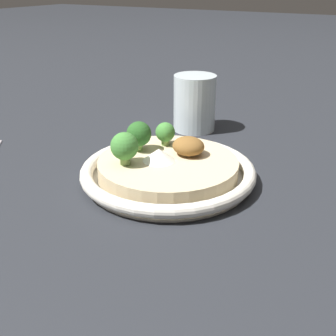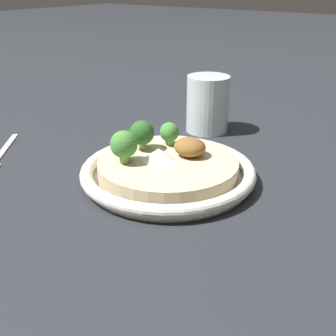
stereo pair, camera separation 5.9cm
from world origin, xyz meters
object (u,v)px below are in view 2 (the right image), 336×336
Objects in this scene: broccoli_front_right at (142,133)px; broccoli_back_right at (124,145)px; risotto_bowl at (168,170)px; drinking_glass at (208,104)px; broccoli_front at (169,133)px.

broccoli_back_right is (-0.01, 0.05, 0.00)m from broccoli_front_right.
risotto_bowl is 5.61× the size of broccoli_front_right.
drinking_glass is (0.07, -0.21, 0.04)m from risotto_bowl.
broccoli_front is 0.80× the size of broccoli_front_right.
broccoli_back_right reaches higher than risotto_bowl.
risotto_bowl is 2.41× the size of drinking_glass.
broccoli_front_right is at bearing 93.69° from drinking_glass.
drinking_glass reaches higher than risotto_bowl.
broccoli_front_right is at bearing -9.16° from risotto_bowl.
broccoli_back_right reaches higher than broccoli_front.
broccoli_front is 0.78× the size of broccoli_back_right.
broccoli_front_right is at bearing -77.93° from broccoli_back_right.
broccoli_front_right reaches higher than broccoli_front.
risotto_bowl is at bearing -134.96° from broccoli_back_right.
broccoli_back_right is (0.01, 0.09, 0.01)m from broccoli_front.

